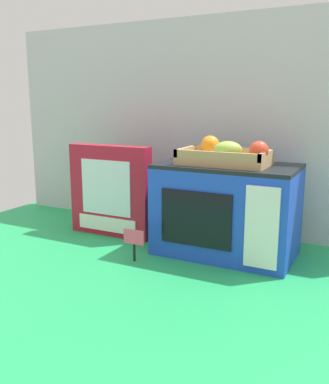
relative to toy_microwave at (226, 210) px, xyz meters
The scene contains 6 objects.
ground_plane 0.25m from the toy_microwave, behind, with size 1.70×1.70×0.00m, color #219E54.
display_back_panel 0.39m from the toy_microwave, 131.49° to the left, with size 1.61×0.03×0.78m, color #B7BABF.
toy_microwave is the anchor object (origin of this frame).
food_groups_crate 0.18m from the toy_microwave, 94.27° to the right, with size 0.27×0.15×0.08m.
cookie_set_box 0.44m from the toy_microwave, behind, with size 0.32×0.05×0.33m.
price_sign 0.31m from the toy_microwave, 138.96° to the right, with size 0.07×0.01×0.10m.
Camera 1 is at (0.62, -1.26, 0.48)m, focal length 39.67 mm.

